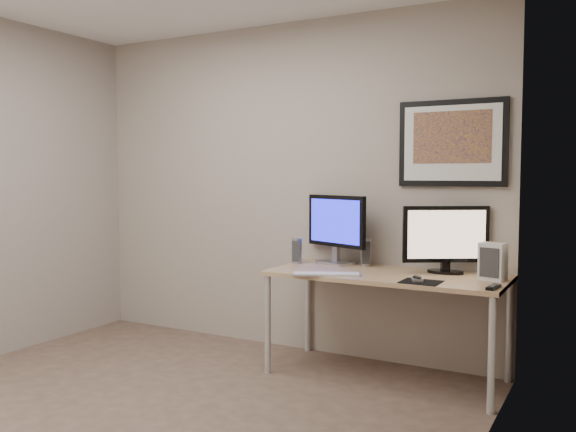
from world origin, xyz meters
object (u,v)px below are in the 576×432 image
Objects in this scene: speaker_left at (297,251)px; speaker_right at (366,252)px; framed_art at (452,143)px; fan_unit at (493,262)px; monitor_large at (336,226)px; desk at (386,282)px; monitor_tv at (446,238)px; keyboard at (326,274)px.

speaker_right is (0.50, 0.14, 0.00)m from speaker_left.
fan_unit is at bearing -38.58° from framed_art.
monitor_large is (-0.82, -0.12, -0.61)m from framed_art.
speaker_left is at bearing 171.81° from desk.
framed_art is 0.89m from fan_unit.
speaker_left is (-1.10, -0.22, -0.80)m from framed_art.
speaker_left is 0.95× the size of speaker_right.
framed_art is at bearing 43.46° from desk.
speaker_left is at bearing -170.15° from fan_unit.
framed_art reaches higher than monitor_tv.
keyboard is (0.15, -0.49, -0.28)m from monitor_large.
framed_art is 3.14× the size of fan_unit.
monitor_large is (-0.47, 0.21, 0.35)m from desk.
monitor_tv is at bearing 18.54° from monitor_large.
keyboard is at bearing -121.66° from speaker_right.
monitor_tv is (0.01, -0.16, -0.65)m from framed_art.
keyboard is at bearing -62.36° from speaker_left.
framed_art is (0.35, 0.33, 0.96)m from desk.
desk is 2.13× the size of framed_art.
monitor_tv is at bearing 26.18° from desk.
monitor_large is 0.29m from speaker_right.
monitor_tv is 0.63m from speaker_right.
monitor_tv is 2.60× the size of speaker_right.
fan_unit is (1.01, 0.34, 0.11)m from keyboard.
monitor_tv is at bearing 172.62° from fan_unit.
desk is 0.43m from keyboard.
monitor_tv is 0.85m from keyboard.
monitor_large reaches higher than fan_unit.
fan_unit is (0.69, 0.06, 0.18)m from desk.
speaker_right is (-0.60, -0.09, -0.79)m from framed_art.
framed_art is at bearing 17.76° from keyboard.
fan_unit is (1.44, -0.05, 0.02)m from speaker_left.
monitor_large is at bearing -175.73° from fan_unit.
desk is 0.72m from fan_unit.
monitor_large reaches higher than speaker_left.
monitor_large is at bearing 0.15° from speaker_left.
desk is at bearing 16.42° from keyboard.
framed_art is 3.93× the size of speaker_left.
speaker_right is at bearing -5.12° from speaker_left.
monitor_tv is at bearing -16.91° from speaker_left.
monitor_tv is 1.14× the size of keyboard.
speaker_left is (-1.11, -0.07, -0.15)m from monitor_tv.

